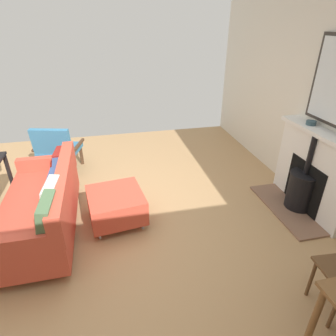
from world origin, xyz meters
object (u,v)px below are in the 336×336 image
at_px(fireplace, 311,177).
at_px(sofa, 44,206).
at_px(mantel_bowl_near, 311,123).
at_px(ottoman, 116,205).
at_px(armchair_accent, 57,147).

distance_m(fireplace, sofa, 3.37).
height_order(mantel_bowl_near, ottoman, mantel_bowl_near).
xyz_separation_m(mantel_bowl_near, sofa, (3.38, 0.01, -0.77)).
relative_size(mantel_bowl_near, ottoman, 0.17).
bearing_deg(mantel_bowl_near, ottoman, -0.11).
relative_size(sofa, ottoman, 2.35).
height_order(fireplace, sofa, fireplace).
relative_size(fireplace, sofa, 0.77).
xyz_separation_m(mantel_bowl_near, armchair_accent, (3.40, -1.52, -0.67)).
bearing_deg(ottoman, armchair_accent, -60.91).
xyz_separation_m(fireplace, ottoman, (2.53, -0.27, -0.24)).
relative_size(fireplace, armchair_accent, 1.64).
distance_m(mantel_bowl_near, ottoman, 2.70).
distance_m(sofa, armchair_accent, 1.53).
height_order(ottoman, armchair_accent, armchair_accent).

